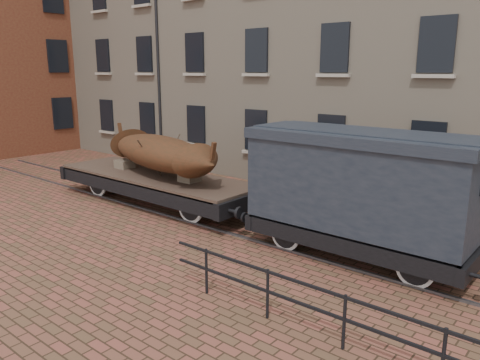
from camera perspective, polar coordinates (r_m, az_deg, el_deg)
The scene contains 6 objects.
ground at distance 14.74m, azimuth -2.28°, elevation -5.07°, with size 90.00×90.00×0.00m, color brown.
warehouse_cream at distance 21.47m, azimuth 23.47°, elevation 18.55°, with size 40.00×10.19×14.00m.
rail_track at distance 14.73m, azimuth -2.29°, elevation -4.96°, with size 30.00×1.52×0.06m.
flatcar_wagon at distance 16.68m, azimuth -10.30°, elevation -0.03°, with size 9.14×2.48×1.38m.
iron_boat at distance 16.23m, azimuth -9.71°, elevation 3.33°, with size 6.49×2.92×1.56m.
goods_van at distance 11.72m, azimuth 14.59°, elevation -0.04°, with size 6.23×2.27×3.22m.
Camera 1 is at (9.39, -10.37, 4.62)m, focal length 35.00 mm.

